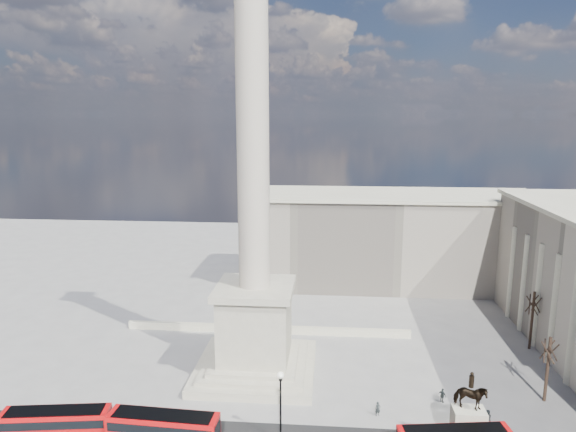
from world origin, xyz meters
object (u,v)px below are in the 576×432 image
at_px(pedestrian_walking, 378,409).
at_px(victorian_lamp, 281,401).
at_px(red_bus_a, 57,428).
at_px(pedestrian_crossing, 442,395).
at_px(pedestrian_standing, 487,419).
at_px(nelsons_column, 254,268).
at_px(equestrian_statue, 468,423).

bearing_deg(pedestrian_walking, victorian_lamp, -169.39).
distance_m(red_bus_a, pedestrian_crossing, 38.48).
xyz_separation_m(pedestrian_standing, pedestrian_crossing, (-3.41, 4.25, -0.14)).
bearing_deg(red_bus_a, nelsons_column, 36.98).
distance_m(victorian_lamp, pedestrian_crossing, 18.70).
distance_m(victorian_lamp, equestrian_statue, 17.30).
relative_size(red_bus_a, victorian_lamp, 1.40).
height_order(victorian_lamp, equestrian_statue, equestrian_statue).
height_order(victorian_lamp, pedestrian_crossing, victorian_lamp).
bearing_deg(nelsons_column, pedestrian_crossing, -13.93).
height_order(equestrian_statue, pedestrian_standing, equestrian_statue).
bearing_deg(equestrian_statue, red_bus_a, -175.29).
relative_size(nelsons_column, equestrian_statue, 6.53).
relative_size(equestrian_statue, pedestrian_crossing, 4.74).
bearing_deg(pedestrian_crossing, equestrian_statue, 142.25).
distance_m(victorian_lamp, pedestrian_walking, 11.18).
relative_size(nelsons_column, pedestrian_standing, 26.37).
height_order(nelsons_column, victorian_lamp, nelsons_column).
height_order(victorian_lamp, pedestrian_walking, victorian_lamp).
distance_m(pedestrian_walking, pedestrian_standing, 10.58).
bearing_deg(red_bus_a, victorian_lamp, 0.18).
bearing_deg(victorian_lamp, pedestrian_crossing, 25.43).
height_order(red_bus_a, victorian_lamp, victorian_lamp).
xyz_separation_m(victorian_lamp, pedestrian_crossing, (16.62, 7.90, -3.31)).
height_order(nelsons_column, pedestrian_standing, nelsons_column).
height_order(equestrian_statue, pedestrian_crossing, equestrian_statue).
xyz_separation_m(equestrian_statue, pedestrian_walking, (-7.72, 4.63, -1.86)).
xyz_separation_m(red_bus_a, pedestrian_walking, (29.81, 7.72, -1.29)).
bearing_deg(victorian_lamp, nelsons_column, 108.09).
height_order(red_bus_a, pedestrian_standing, red_bus_a).
bearing_deg(red_bus_a, pedestrian_standing, 1.28).
distance_m(red_bus_a, equestrian_statue, 37.67).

